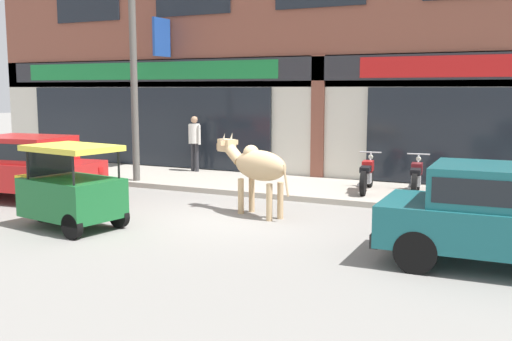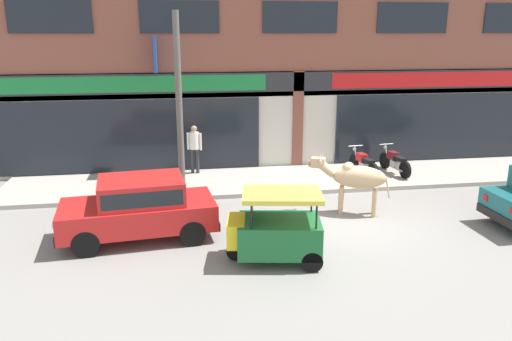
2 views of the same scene
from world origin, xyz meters
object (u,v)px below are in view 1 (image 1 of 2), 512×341
object	(u,v)px
car_0	(23,165)
motorcycle_0	(367,175)
utility_pole	(134,82)
pedestrian	(195,138)
cow	(257,166)
car_1	(507,212)
motorcycle_1	(416,177)
auto_rickshaw	(69,192)

from	to	relation	value
car_0	motorcycle_0	xyz separation A→B (m)	(6.89, 3.84, -0.30)
utility_pole	pedestrian	bearing A→B (deg)	78.37
cow	car_0	distance (m)	5.55
car_1	motorcycle_0	size ratio (longest dim) A/B	2.02
car_1	motorcycle_1	bearing A→B (deg)	114.42
car_0	pedestrian	distance (m)	5.21
motorcycle_1	utility_pole	size ratio (longest dim) A/B	0.35
car_0	pedestrian	world-z (taller)	pedestrian
car_0	utility_pole	distance (m)	3.53
cow	car_0	world-z (taller)	cow
motorcycle_1	car_1	bearing A→B (deg)	-65.58
auto_rickshaw	pedestrian	size ratio (longest dim) A/B	1.31
car_1	utility_pole	xyz separation A→B (m)	(-9.18, 3.69, 1.87)
motorcycle_0	motorcycle_1	distance (m)	1.12
auto_rickshaw	motorcycle_1	distance (m)	7.56
motorcycle_0	pedestrian	bearing A→B (deg)	168.02
motorcycle_0	car_1	bearing A→B (deg)	-54.98
car_0	utility_pole	xyz separation A→B (m)	(1.01, 2.82, 1.87)
utility_pole	cow	bearing A→B (deg)	-24.06
auto_rickshaw	car_1	bearing A→B (deg)	5.98
car_1	auto_rickshaw	size ratio (longest dim) A/B	1.75
auto_rickshaw	utility_pole	xyz separation A→B (m)	(-1.88, 4.45, 2.02)
motorcycle_1	auto_rickshaw	bearing A→B (deg)	-132.58
motorcycle_0	motorcycle_1	size ratio (longest dim) A/B	1.00
cow	utility_pole	distance (m)	5.19
car_0	car_1	bearing A→B (deg)	-4.89
cow	car_0	size ratio (longest dim) A/B	0.54
pedestrian	utility_pole	distance (m)	2.72
car_0	motorcycle_0	world-z (taller)	car_0
cow	pedestrian	bearing A→B (deg)	134.01
car_1	motorcycle_1	distance (m)	5.28
car_1	pedestrian	size ratio (longest dim) A/B	2.28
car_1	car_0	bearing A→B (deg)	175.11
car_0	motorcycle_1	xyz separation A→B (m)	(8.01, 3.93, -0.30)
pedestrian	car_1	bearing A→B (deg)	-33.88
cow	auto_rickshaw	distance (m)	3.59
cow	utility_pole	size ratio (longest dim) A/B	0.39
cow	pedestrian	size ratio (longest dim) A/B	1.26
cow	motorcycle_0	bearing A→B (deg)	65.18
car_0	cow	bearing A→B (deg)	8.45
car_1	utility_pole	distance (m)	10.07
motorcycle_0	pedestrian	world-z (taller)	pedestrian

